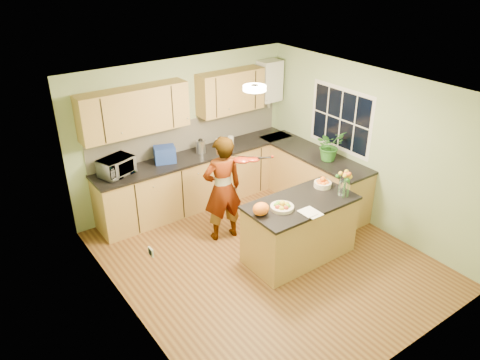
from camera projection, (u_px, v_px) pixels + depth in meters
floor at (265, 259)px, 6.79m from camera, size 4.50×4.50×0.00m
ceiling at (270, 90)px, 5.66m from camera, size 4.00×4.50×0.02m
wall_back at (183, 132)px, 7.86m from camera, size 4.00×0.02×2.50m
wall_front at (410, 267)px, 4.60m from camera, size 4.00×0.02×2.50m
wall_left at (126, 230)px, 5.19m from camera, size 0.02×4.50×2.50m
wall_right at (368, 148)px, 7.26m from camera, size 0.02×4.50×2.50m
back_counter at (200, 179)px, 8.04m from camera, size 3.64×0.62×0.94m
right_counter at (312, 178)px, 8.08m from camera, size 0.62×2.24×0.94m
splashback at (189, 134)px, 7.92m from camera, size 3.60×0.02×0.52m
upper_cabinets at (177, 102)px, 7.37m from camera, size 3.20×0.34×0.70m
boiler at (269, 81)px, 8.33m from camera, size 0.40×0.30×0.86m
window_right at (341, 119)px, 7.56m from camera, size 0.01×1.30×1.05m
light_switch at (151, 252)px, 4.74m from camera, size 0.02×0.09×0.09m
ceiling_lamp at (255, 88)px, 5.89m from camera, size 0.30×0.30×0.07m
peninsula_island at (299, 229)px, 6.66m from camera, size 1.58×0.81×0.91m
fruit_dish at (282, 206)px, 6.25m from camera, size 0.32×0.32×0.11m
orange_bowl at (323, 183)px, 6.82m from camera, size 0.25×0.25×0.15m
flower_vase at (344, 175)px, 6.50m from camera, size 0.25×0.25×0.46m
orange_bag at (261, 209)px, 6.10m from camera, size 0.24×0.21×0.17m
papers at (311, 212)px, 6.18m from camera, size 0.21×0.28×0.01m
violinist at (223, 189)px, 6.94m from camera, size 0.67×0.50×1.67m
violin at (242, 160)px, 6.65m from camera, size 0.62×0.54×0.16m
microwave at (116, 167)px, 7.06m from camera, size 0.59×0.49×0.28m
blue_box at (165, 154)px, 7.48m from camera, size 0.39×0.33×0.26m
kettle at (201, 146)px, 7.81m from camera, size 0.16×0.16×0.30m
jar_cream at (219, 144)px, 8.01m from camera, size 0.14×0.14×0.16m
jar_white at (231, 141)px, 8.13m from camera, size 0.14×0.14×0.16m
potted_plant at (330, 145)px, 7.51m from camera, size 0.48×0.42×0.50m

